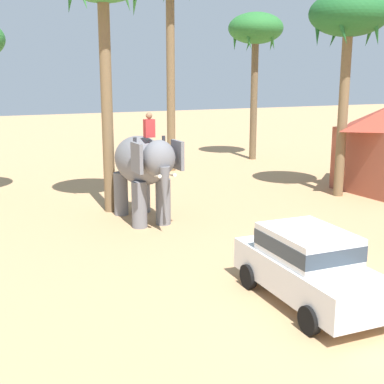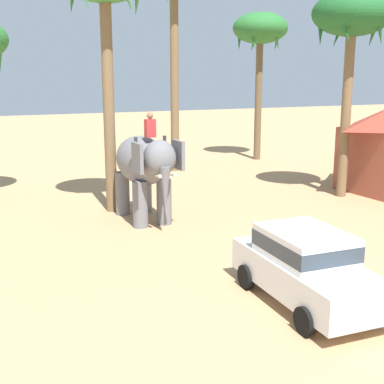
{
  "view_description": "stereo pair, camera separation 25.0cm",
  "coord_description": "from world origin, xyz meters",
  "px_view_note": "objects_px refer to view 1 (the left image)",
  "views": [
    {
      "loc": [
        -7.46,
        -8.65,
        5.16
      ],
      "look_at": [
        -0.83,
        5.64,
        1.6
      ],
      "focal_mm": 49.5,
      "sensor_mm": 36.0,
      "label": 1
    },
    {
      "loc": [
        -7.23,
        -8.75,
        5.16
      ],
      "look_at": [
        -0.83,
        5.64,
        1.6
      ],
      "focal_mm": 49.5,
      "sensor_mm": 36.0,
      "label": 2
    }
  ],
  "objects_px": {
    "car_sedan_foreground": "(308,264)",
    "palm_tree_far_back": "(256,33)",
    "palm_tree_leaning_seaward": "(349,20)",
    "elephant_with_mahout": "(143,166)"
  },
  "relations": [
    {
      "from": "car_sedan_foreground",
      "to": "palm_tree_far_back",
      "type": "relative_size",
      "value": 0.48
    },
    {
      "from": "palm_tree_far_back",
      "to": "palm_tree_leaning_seaward",
      "type": "xyz_separation_m",
      "value": [
        -1.81,
        -10.03,
        -0.2
      ]
    },
    {
      "from": "car_sedan_foreground",
      "to": "palm_tree_far_back",
      "type": "bearing_deg",
      "value": 62.18
    },
    {
      "from": "elephant_with_mahout",
      "to": "palm_tree_leaning_seaward",
      "type": "distance_m",
      "value": 10.34
    },
    {
      "from": "palm_tree_far_back",
      "to": "palm_tree_leaning_seaward",
      "type": "height_order",
      "value": "palm_tree_far_back"
    },
    {
      "from": "elephant_with_mahout",
      "to": "palm_tree_leaning_seaward",
      "type": "xyz_separation_m",
      "value": [
        8.92,
        0.26,
        5.23
      ]
    },
    {
      "from": "palm_tree_far_back",
      "to": "palm_tree_leaning_seaward",
      "type": "relative_size",
      "value": 1.03
    },
    {
      "from": "palm_tree_far_back",
      "to": "elephant_with_mahout",
      "type": "bearing_deg",
      "value": -136.2
    },
    {
      "from": "car_sedan_foreground",
      "to": "elephant_with_mahout",
      "type": "bearing_deg",
      "value": 97.5
    },
    {
      "from": "car_sedan_foreground",
      "to": "elephant_with_mahout",
      "type": "xyz_separation_m",
      "value": [
        -1.06,
        8.04,
        1.06
      ]
    }
  ]
}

